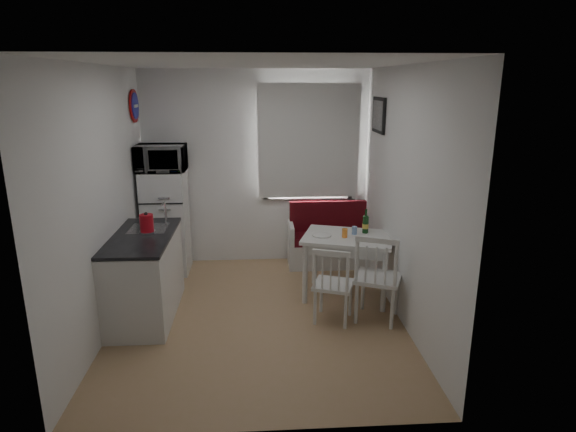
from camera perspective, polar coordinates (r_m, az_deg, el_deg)
The scene contains 22 objects.
floor at distance 5.28m, azimuth -3.50°, elevation -11.87°, with size 3.00×3.50×0.02m, color tan.
ceiling at distance 4.69m, azimuth -4.05°, elevation 17.60°, with size 3.00×3.50×0.02m, color white.
wall_back at distance 6.53m, azimuth -3.78°, elevation 5.59°, with size 3.00×0.02×2.60m, color white.
wall_front at distance 3.15m, azimuth -3.70°, elevation -5.57°, with size 3.00×0.02×2.60m, color white.
wall_left at distance 5.05m, azimuth -21.03°, elevation 1.58°, with size 0.02×3.50×2.60m, color white.
wall_right at distance 5.05m, azimuth 13.56°, elevation 2.17°, with size 0.02×3.50×2.60m, color white.
window at distance 6.49m, azimuth 2.43°, elevation 8.44°, with size 1.22×0.06×1.47m, color silver.
curtain at distance 6.42m, azimuth 2.50°, elevation 8.81°, with size 1.35×0.02×1.50m, color white.
kitchen_counter at distance 5.37m, azimuth -16.59°, elevation -6.71°, with size 0.62×1.32×1.16m.
wall_sign at distance 6.32m, azimuth -17.69°, elevation 12.32°, with size 0.40×0.40×0.03m, color #1A1D9E.
picture_frame at distance 5.98m, azimuth 10.68°, elevation 11.67°, with size 0.04×0.52×0.42m, color black.
bench at distance 6.63m, azimuth 5.24°, elevation -3.36°, with size 1.20×0.46×0.86m.
dining_table at distance 5.54m, azimuth 7.12°, elevation -3.17°, with size 1.16×0.96×0.75m.
chair_left at distance 4.94m, azimuth 5.59°, elevation -7.30°, with size 0.50×0.49×0.45m.
chair_right at distance 5.00m, azimuth 10.98°, elevation -6.28°, with size 0.59×0.59×0.52m.
fridge at distance 6.45m, azimuth -14.22°, elevation -0.70°, with size 0.54×0.54×1.35m, color white.
microwave at distance 6.22m, azimuth -14.82°, elevation 6.65°, with size 0.60×0.41×0.33m, color white.
kettle at distance 5.23m, azimuth -16.41°, elevation -0.83°, with size 0.17×0.17×0.23m, color red.
wine_bottle at distance 5.61m, azimuth 9.19°, elevation -0.60°, with size 0.07×0.07×0.28m, color #123A17, non-canonical shape.
drinking_glass_orange at distance 5.44m, azimuth 6.74°, elevation -2.01°, with size 0.06×0.06×0.10m, color orange.
drinking_glass_blue at distance 5.56m, azimuth 7.88°, elevation -1.70°, with size 0.06×0.06×0.10m, color #7797CB.
plate at distance 5.48m, azimuth 4.02°, elevation -2.28°, with size 0.22×0.22×0.02m, color white.
Camera 1 is at (0.01, -4.68, 2.44)m, focal length 30.00 mm.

